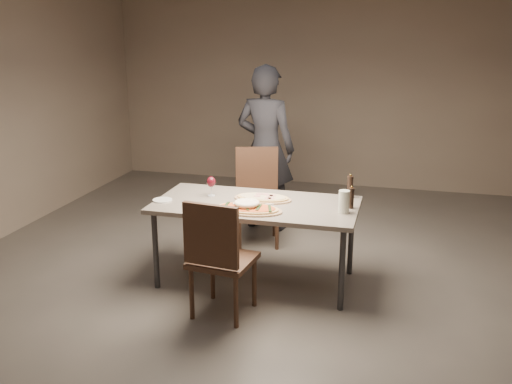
% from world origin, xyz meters
% --- Properties ---
extents(room, '(7.00, 7.00, 7.00)m').
position_xyz_m(room, '(0.00, 0.00, 1.40)').
color(room, '#56504A').
rests_on(room, ground).
extents(dining_table, '(1.80, 0.90, 0.75)m').
position_xyz_m(dining_table, '(0.00, 0.00, 0.69)').
color(dining_table, slate).
rests_on(dining_table, ground).
extents(zucchini_pizza, '(0.60, 0.33, 0.05)m').
position_xyz_m(zucchini_pizza, '(-0.01, -0.24, 0.77)').
color(zucchini_pizza, tan).
rests_on(zucchini_pizza, dining_table).
extents(ham_pizza, '(0.53, 0.29, 0.04)m').
position_xyz_m(ham_pizza, '(0.04, 0.10, 0.77)').
color(ham_pizza, tan).
rests_on(ham_pizza, dining_table).
extents(bread_basket, '(0.22, 0.22, 0.08)m').
position_xyz_m(bread_basket, '(-0.02, -0.21, 0.80)').
color(bread_basket, '#F8ECC9').
rests_on(bread_basket, dining_table).
extents(oil_dish, '(0.12, 0.12, 0.01)m').
position_xyz_m(oil_dish, '(0.12, 0.01, 0.76)').
color(oil_dish, white).
rests_on(oil_dish, dining_table).
extents(pepper_mill_left, '(0.06, 0.06, 0.22)m').
position_xyz_m(pepper_mill_left, '(0.79, 0.38, 0.85)').
color(pepper_mill_left, black).
rests_on(pepper_mill_left, dining_table).
extents(pepper_mill_right, '(0.05, 0.05, 0.20)m').
position_xyz_m(pepper_mill_right, '(0.83, 0.06, 0.84)').
color(pepper_mill_right, black).
rests_on(pepper_mill_right, dining_table).
extents(carafe, '(0.09, 0.09, 0.19)m').
position_xyz_m(carafe, '(0.78, -0.08, 0.85)').
color(carafe, silver).
rests_on(carafe, dining_table).
extents(wine_glass, '(0.08, 0.08, 0.18)m').
position_xyz_m(wine_glass, '(-0.45, 0.10, 0.88)').
color(wine_glass, silver).
rests_on(wine_glass, dining_table).
extents(side_plate, '(0.17, 0.17, 0.01)m').
position_xyz_m(side_plate, '(-0.83, -0.15, 0.76)').
color(side_plate, white).
rests_on(side_plate, dining_table).
extents(chair_near, '(0.52, 0.52, 0.99)m').
position_xyz_m(chair_near, '(-0.11, -0.75, 0.56)').
color(chair_near, '#3E271A').
rests_on(chair_near, ground).
extents(chair_far, '(0.60, 0.60, 1.01)m').
position_xyz_m(chair_far, '(-0.25, 1.01, 0.57)').
color(chair_far, '#3E271A').
rests_on(chair_far, ground).
extents(diner, '(0.74, 0.55, 1.87)m').
position_xyz_m(diner, '(-0.27, 1.43, 0.93)').
color(diner, black).
rests_on(diner, ground).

